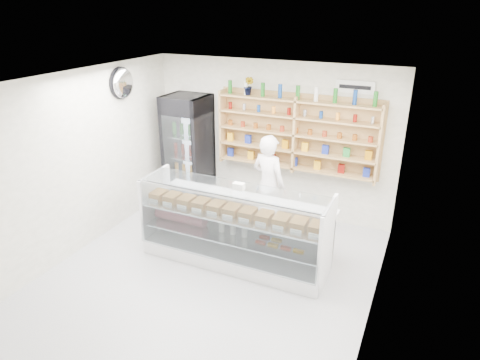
% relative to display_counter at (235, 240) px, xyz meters
% --- Properties ---
extents(room, '(5.00, 5.00, 5.00)m').
position_rel_display_counter_xyz_m(room, '(-0.16, -0.59, 1.06)').
color(room, '#BDBCC2').
rests_on(room, ground).
extents(display_counter, '(2.84, 0.85, 1.24)m').
position_rel_display_counter_xyz_m(display_counter, '(0.00, 0.00, 0.00)').
color(display_counter, white).
rests_on(display_counter, floor).
extents(shop_worker, '(0.72, 0.57, 1.73)m').
position_rel_display_counter_xyz_m(shop_worker, '(0.11, 1.10, 0.52)').
color(shop_worker, white).
rests_on(shop_worker, floor).
extents(drinks_cooler, '(0.79, 0.77, 2.13)m').
position_rel_display_counter_xyz_m(drinks_cooler, '(-1.71, 1.54, 0.73)').
color(drinks_cooler, black).
rests_on(drinks_cooler, floor).
extents(wall_shelving, '(2.84, 0.28, 1.33)m').
position_rel_display_counter_xyz_m(wall_shelving, '(0.34, 1.75, 1.25)').
color(wall_shelving, tan).
rests_on(wall_shelving, back_wall).
extents(potted_plant, '(0.20, 0.17, 0.33)m').
position_rel_display_counter_xyz_m(potted_plant, '(-0.55, 1.75, 2.01)').
color(potted_plant, '#1E6626').
rests_on(potted_plant, wall_shelving).
extents(security_mirror, '(0.15, 0.50, 0.50)m').
position_rel_display_counter_xyz_m(security_mirror, '(-2.33, 0.61, 2.11)').
color(security_mirror, silver).
rests_on(security_mirror, left_wall).
extents(wall_sign, '(0.62, 0.03, 0.20)m').
position_rel_display_counter_xyz_m(wall_sign, '(1.24, 1.88, 2.11)').
color(wall_sign, white).
rests_on(wall_sign, back_wall).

